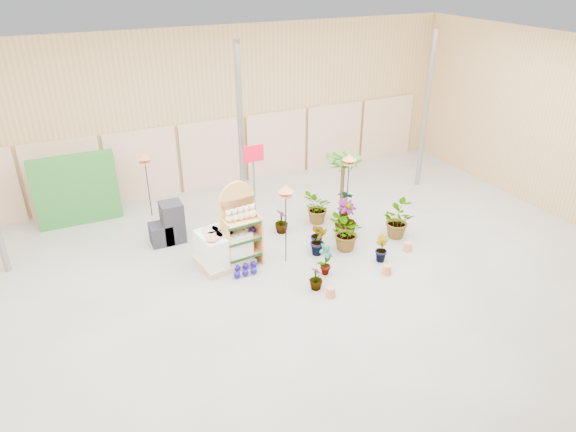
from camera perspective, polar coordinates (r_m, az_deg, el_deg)
name	(u,v)px	position (r m, az deg, el deg)	size (l,w,h in m)	color
room	(287,177)	(10.19, -0.12, 4.37)	(15.20, 12.10, 4.70)	gray
display_shelf	(240,227)	(11.20, -5.40, -1.18)	(0.83, 0.56, 1.90)	#DC9C54
teddy_bears	(242,214)	(10.97, -5.17, 0.20)	(0.71, 0.19, 0.31)	#F9EAC6
gazing_balls_shelf	(242,234)	(11.16, -5.19, -1.95)	(0.70, 0.24, 0.13)	navy
gazing_balls_floor	(245,269)	(11.18, -4.75, -5.94)	(0.63, 0.39, 0.15)	navy
pallet_stack	(223,247)	(11.38, -7.18, -3.48)	(1.26, 1.10, 0.84)	tan
charcoal_planters	(169,226)	(12.44, -13.10, -1.09)	(0.80, 0.50, 1.00)	black
trellis_stock	(76,190)	(13.84, -22.47, 2.68)	(2.00, 0.30, 1.80)	#2B742B
offer_sign	(254,170)	(12.23, -3.81, 5.07)	(0.50, 0.08, 2.20)	gray
bird_table_front	(286,191)	(10.75, -0.25, 2.76)	(0.34, 0.34, 1.85)	black
bird_table_right	(349,160)	(12.40, 6.82, 6.23)	(0.34, 0.34, 1.90)	black
bird_table_back	(144,158)	(13.36, -15.68, 6.20)	(0.34, 0.34, 1.73)	black
palm	(344,161)	(12.83, 6.19, 6.14)	(0.70, 0.70, 1.85)	brown
potted_plant_0	(326,260)	(10.95, 4.19, -4.88)	(0.38, 0.26, 0.73)	#36731F
potted_plant_1	(319,241)	(11.66, 3.45, -2.75)	(0.39, 0.31, 0.71)	#36731F
potted_plant_2	(346,233)	(11.83, 6.49, -1.90)	(0.81, 0.70, 0.90)	#36731F
potted_plant_3	(346,219)	(12.38, 6.41, -0.34)	(0.53, 0.53, 0.95)	#36731F
potted_plant_4	(345,204)	(13.27, 6.36, 1.34)	(0.43, 0.29, 0.83)	#36731F
potted_plant_5	(318,235)	(11.95, 3.31, -2.16)	(0.35, 0.28, 0.64)	#36731F
potted_plant_6	(318,208)	(12.97, 3.31, 0.88)	(0.76, 0.66, 0.84)	#36731F
potted_plant_7	(316,278)	(10.56, 3.12, -6.92)	(0.28, 0.28, 0.50)	#36731F
potted_plant_9	(381,248)	(11.63, 10.27, -3.57)	(0.33, 0.27, 0.61)	#36731F
potted_plant_10	(396,220)	(12.62, 11.88, -0.40)	(0.80, 0.69, 0.88)	#36731F
potted_plant_11	(282,221)	(12.58, -0.73, -0.61)	(0.33, 0.33, 0.60)	#36731F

